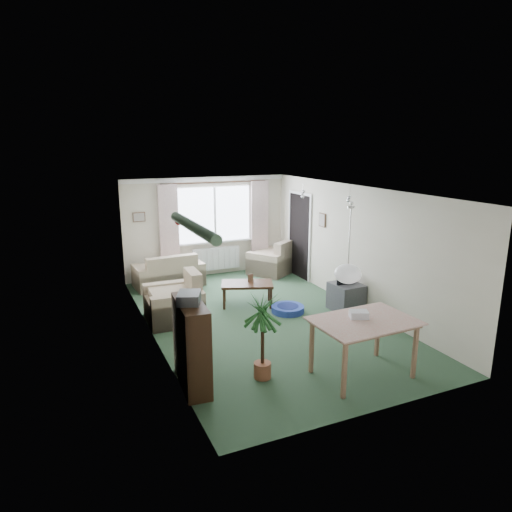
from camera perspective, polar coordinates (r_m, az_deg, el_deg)
name	(u,v)px	position (r m, az deg, el deg)	size (l,w,h in m)	color
ground	(263,320)	(8.53, 0.82, -7.97)	(6.50, 6.50, 0.00)	#2B4730
window	(215,214)	(11.12, -5.20, 5.22)	(1.80, 0.03, 1.30)	white
curtain_rod	(215,182)	(10.95, -5.16, 9.15)	(2.60, 0.03, 0.03)	black
curtain_left	(169,228)	(10.75, -10.82, 3.48)	(0.45, 0.08, 2.00)	beige
curtain_right	(260,221)	(11.48, 0.44, 4.40)	(0.45, 0.08, 2.00)	beige
radiator	(216,259)	(11.30, -5.01, -0.32)	(1.20, 0.10, 0.55)	white
doorway	(300,236)	(10.99, 5.46, 2.47)	(0.03, 0.95, 2.00)	black
pendant_lamp	(348,274)	(6.25, 11.41, -2.20)	(0.36, 0.36, 0.36)	white
tinsel_garland	(193,227)	(5.16, -7.84, 3.64)	(1.60, 1.60, 0.12)	#196626
bauble_cluster_a	(303,192)	(9.35, 5.86, 7.99)	(0.20, 0.20, 0.20)	silver
bauble_cluster_b	(350,198)	(8.51, 11.66, 7.17)	(0.20, 0.20, 0.20)	silver
wall_picture_back	(139,217)	(10.68, -14.42, 4.74)	(0.28, 0.03, 0.22)	brown
wall_picture_right	(322,220)	(10.05, 8.30, 4.48)	(0.03, 0.24, 0.30)	brown
sofa	(168,270)	(10.56, -10.89, -1.68)	(1.51, 0.80, 0.76)	beige
armchair_corner	(271,257)	(11.35, 1.85, -0.11)	(0.94, 0.89, 0.84)	beige
armchair_left	(173,297)	(8.50, -10.31, -5.04)	(1.01, 0.96, 0.90)	#B4AD88
coffee_table	(247,294)	(9.21, -1.11, -4.75)	(1.02, 0.57, 0.46)	black
photo_frame	(250,278)	(9.20, -0.70, -2.74)	(0.12, 0.02, 0.16)	brown
bookshelf	(191,345)	(6.21, -8.07, -10.91)	(0.32, 0.97, 1.19)	black
hifi_box	(189,298)	(5.93, -8.38, -5.20)	(0.28, 0.35, 0.14)	#404146
houseplant	(263,337)	(6.33, 0.83, -10.15)	(0.52, 0.52, 1.21)	#205E2A
dining_table	(363,349)	(6.65, 13.19, -11.20)	(1.29, 0.86, 0.81)	#B27860
gift_box	(359,315)	(6.54, 12.73, -7.22)	(0.25, 0.18, 0.12)	white
tv_cube	(346,297)	(9.08, 11.19, -5.04)	(0.54, 0.59, 0.54)	#39383D
pet_bed	(288,309)	(8.89, 3.99, -6.63)	(0.63, 0.63, 0.13)	navy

